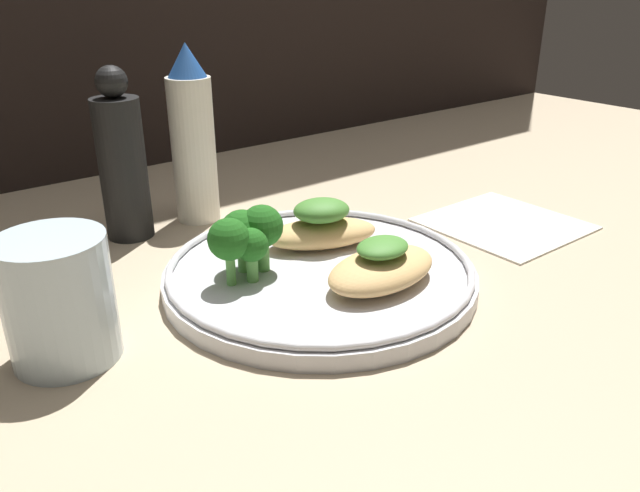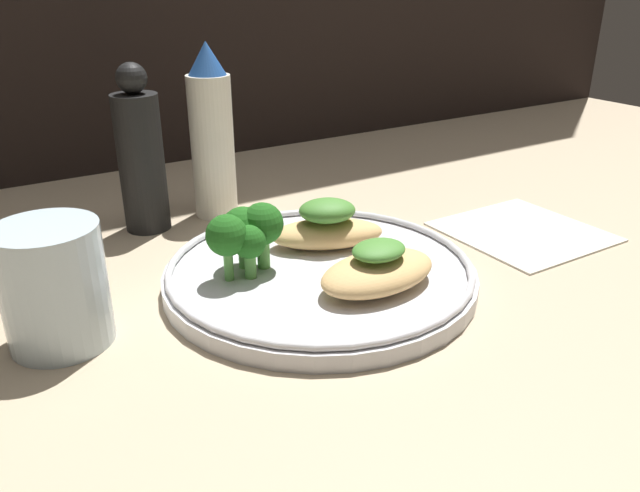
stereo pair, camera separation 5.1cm
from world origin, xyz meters
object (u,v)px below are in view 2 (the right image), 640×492
pepper_grinder (141,157)px  drinking_glass (54,286)px  sauce_bottle (212,136)px  broccoli_bunch (246,232)px  plate (320,273)px

pepper_grinder → drinking_glass: size_ratio=1.87×
sauce_bottle → broccoli_bunch: bearing=-105.0°
broccoli_bunch → plate: bearing=-26.3°
broccoli_bunch → drinking_glass: (-14.62, -0.51, -0.52)cm
plate → pepper_grinder: pepper_grinder is taller
broccoli_bunch → drinking_glass: size_ratio=0.78×
sauce_bottle → drinking_glass: sauce_bottle is taller
pepper_grinder → drinking_glass: 21.21cm
sauce_bottle → pepper_grinder: (-7.44, 0.00, -1.10)cm
broccoli_bunch → drinking_glass: drinking_glass is taller
plate → drinking_glass: (-19.93, 2.12, 3.35)cm
pepper_grinder → drinking_glass: (-11.72, -17.42, -3.03)cm
sauce_bottle → pepper_grinder: sauce_bottle is taller
sauce_bottle → pepper_grinder: bearing=180.0°
plate → pepper_grinder: bearing=112.8°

